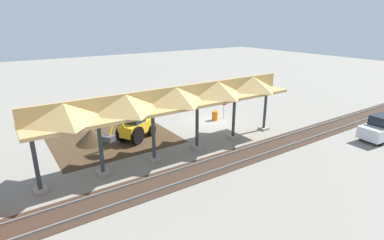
{
  "coord_description": "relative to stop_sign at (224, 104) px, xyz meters",
  "views": [
    {
      "loc": [
        16.81,
        21.19,
        9.1
      ],
      "look_at": [
        4.25,
        2.63,
        1.6
      ],
      "focal_mm": 28.0,
      "sensor_mm": 36.0,
      "label": 1
    }
  ],
  "objects": [
    {
      "name": "traffic_barrel",
      "position": [
        1.04,
        -0.07,
        -1.05
      ],
      "size": [
        0.56,
        0.56,
        0.9
      ],
      "primitive_type": "cylinder",
      "color": "orange",
      "rests_on": "ground"
    },
    {
      "name": "rail_tracks",
      "position": [
        1.24,
        7.34,
        -1.47
      ],
      "size": [
        60.0,
        2.58,
        0.15
      ],
      "color": "slate",
      "rests_on": "ground"
    },
    {
      "name": "platform_canopy",
      "position": [
        7.99,
        4.37,
        2.67
      ],
      "size": [
        18.98,
        3.2,
        4.9
      ],
      "color": "#9E998E",
      "rests_on": "ground"
    },
    {
      "name": "distant_parked_car",
      "position": [
        -7.09,
        11.24,
        -0.51
      ],
      "size": [
        4.31,
        2.04,
        1.98
      ],
      "color": "silver",
      "rests_on": "ground"
    },
    {
      "name": "stop_sign",
      "position": [
        0.0,
        0.0,
        0.0
      ],
      "size": [
        0.63,
        0.47,
        2.09
      ],
      "color": "gray",
      "rests_on": "ground"
    },
    {
      "name": "backhoe",
      "position": [
        9.2,
        0.15,
        -0.23
      ],
      "size": [
        5.11,
        3.69,
        2.82
      ],
      "color": "yellow",
      "rests_on": "ground"
    },
    {
      "name": "dirt_work_zone",
      "position": [
        10.75,
        -0.46,
        -1.49
      ],
      "size": [
        9.35,
        7.0,
        0.01
      ],
      "primitive_type": "cube",
      "color": "#42301E",
      "rests_on": "ground"
    },
    {
      "name": "ground_plane",
      "position": [
        1.24,
        0.01,
        -1.5
      ],
      "size": [
        120.0,
        120.0,
        0.0
      ],
      "primitive_type": "plane",
      "color": "gray"
    },
    {
      "name": "dirt_mound",
      "position": [
        12.43,
        -1.0,
        -1.5
      ],
      "size": [
        4.86,
        4.86,
        2.31
      ],
      "primitive_type": "cone",
      "color": "#42301E",
      "rests_on": "ground"
    }
  ]
}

